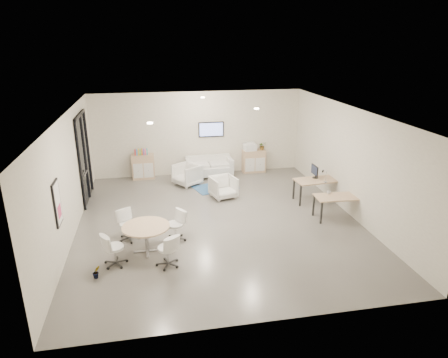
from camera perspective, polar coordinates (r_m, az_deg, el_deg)
name	(u,v)px	position (r m, az deg, el deg)	size (l,w,h in m)	color
room_shell	(218,169)	(11.17, -0.84, 1.39)	(9.60, 10.60, 4.80)	#5A5752
glass_door	(84,155)	(13.62, -19.37, 3.19)	(0.09, 1.90, 2.85)	black
artwork	(57,203)	(9.78, -22.72, -3.23)	(0.05, 0.54, 1.04)	black
wall_tv	(211,129)	(15.46, -1.85, 7.10)	(0.98, 0.06, 0.58)	black
ceiling_spots	(206,108)	(11.56, -2.58, 10.07)	(3.14, 4.14, 0.03)	#FFEAC6
sideboard_left	(143,167)	(15.43, -11.46, 1.74)	(0.83, 0.43, 0.94)	tan
sideboard_right	(254,161)	(15.93, 4.27, 2.58)	(0.90, 0.43, 0.90)	tan
books	(141,152)	(15.27, -11.76, 3.81)	(0.48, 0.14, 0.22)	red
printer	(250,147)	(15.73, 3.71, 4.65)	(0.51, 0.44, 0.33)	white
loveseat	(209,167)	(15.41, -2.18, 1.68)	(1.78, 0.94, 0.66)	silver
blue_rug	(215,187)	(14.33, -1.25, -1.20)	(1.48, 0.98, 0.01)	#294F7E
armchair_left	(187,173)	(14.54, -5.30, 0.79)	(0.83, 0.78, 0.85)	silver
armchair_right	(223,186)	(13.32, -0.10, -1.03)	(0.78, 0.73, 0.80)	silver
desk_rear	(317,182)	(13.29, 13.15, -0.38)	(1.49, 0.85, 0.75)	tan
desk_front	(338,198)	(12.20, 15.95, -2.70)	(1.35, 0.72, 0.69)	tan
monitor	(315,171)	(13.30, 12.84, 1.09)	(0.20, 0.50, 0.44)	black
round_table	(146,229)	(10.09, -11.08, -7.03)	(1.17, 1.17, 0.71)	tan
meeting_chairs	(147,237)	(10.19, -11.00, -8.13)	(2.28, 2.28, 0.82)	white
plant_cabinet	(262,147)	(15.86, 5.47, 4.62)	(0.29, 0.32, 0.25)	#3F7F3F
plant_floor	(97,275)	(9.61, -17.74, -12.95)	(0.17, 0.30, 0.13)	#3F7F3F
cup	(329,192)	(12.27, 14.74, -1.80)	(0.12, 0.09, 0.12)	white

